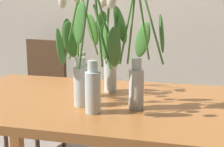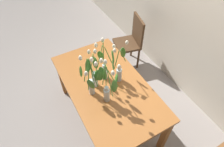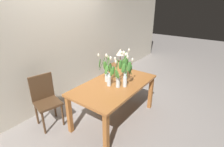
{
  "view_description": "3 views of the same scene",
  "coord_description": "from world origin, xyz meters",
  "px_view_note": "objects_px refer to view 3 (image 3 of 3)",
  "views": [
    {
      "loc": [
        0.43,
        -1.45,
        1.18
      ],
      "look_at": [
        0.05,
        0.01,
        0.87
      ],
      "focal_mm": 50.49,
      "sensor_mm": 36.0,
      "label": 1
    },
    {
      "loc": [
        1.32,
        -0.66,
        2.57
      ],
      "look_at": [
        0.04,
        0.05,
        0.96
      ],
      "focal_mm": 31.07,
      "sensor_mm": 36.0,
      "label": 2
    },
    {
      "loc": [
        -2.24,
        -1.6,
        2.11
      ],
      "look_at": [
        -0.09,
        -0.02,
        0.97
      ],
      "focal_mm": 27.74,
      "sensor_mm": 36.0,
      "label": 3
    }
  ],
  "objects_px": {
    "tulip_vase_0": "(117,78)",
    "pillar_candle": "(120,64)",
    "side_table": "(121,68)",
    "tulip_vase_1": "(126,73)",
    "dining_chair": "(45,98)",
    "tulip_vase_2": "(125,69)",
    "tulip_vase_3": "(106,72)",
    "tulip_vase_4": "(109,75)",
    "dining_table": "(114,88)",
    "table_lamp": "(120,52)"
  },
  "relations": [
    {
      "from": "tulip_vase_1",
      "to": "tulip_vase_3",
      "type": "relative_size",
      "value": 1.13
    },
    {
      "from": "tulip_vase_1",
      "to": "pillar_candle",
      "type": "distance_m",
      "value": 1.57
    },
    {
      "from": "tulip_vase_0",
      "to": "side_table",
      "type": "xyz_separation_m",
      "value": [
        1.47,
        0.9,
        -0.48
      ]
    },
    {
      "from": "tulip_vase_1",
      "to": "dining_chair",
      "type": "relative_size",
      "value": 0.63
    },
    {
      "from": "tulip_vase_3",
      "to": "tulip_vase_4",
      "type": "distance_m",
      "value": 0.18
    },
    {
      "from": "dining_chair",
      "to": "tulip_vase_0",
      "type": "bearing_deg",
      "value": -54.37
    },
    {
      "from": "tulip_vase_0",
      "to": "table_lamp",
      "type": "height_order",
      "value": "tulip_vase_0"
    },
    {
      "from": "tulip_vase_2",
      "to": "tulip_vase_3",
      "type": "bearing_deg",
      "value": 127.97
    },
    {
      "from": "dining_table",
      "to": "side_table",
      "type": "relative_size",
      "value": 2.91
    },
    {
      "from": "tulip_vase_0",
      "to": "tulip_vase_2",
      "type": "relative_size",
      "value": 0.9
    },
    {
      "from": "dining_table",
      "to": "pillar_candle",
      "type": "xyz_separation_m",
      "value": [
        1.25,
        0.72,
        -0.06
      ]
    },
    {
      "from": "dining_chair",
      "to": "side_table",
      "type": "distance_m",
      "value": 2.2
    },
    {
      "from": "dining_table",
      "to": "dining_chair",
      "type": "relative_size",
      "value": 1.72
    },
    {
      "from": "tulip_vase_0",
      "to": "pillar_candle",
      "type": "xyz_separation_m",
      "value": [
        1.33,
        0.84,
        -0.33
      ]
    },
    {
      "from": "tulip_vase_0",
      "to": "tulip_vase_3",
      "type": "distance_m",
      "value": 0.3
    },
    {
      "from": "dining_table",
      "to": "tulip_vase_2",
      "type": "xyz_separation_m",
      "value": [
        0.19,
        -0.09,
        0.34
      ]
    },
    {
      "from": "tulip_vase_0",
      "to": "pillar_candle",
      "type": "relative_size",
      "value": 7.11
    },
    {
      "from": "dining_chair",
      "to": "pillar_candle",
      "type": "height_order",
      "value": "dining_chair"
    },
    {
      "from": "side_table",
      "to": "tulip_vase_4",
      "type": "bearing_deg",
      "value": -153.46
    },
    {
      "from": "pillar_candle",
      "to": "tulip_vase_0",
      "type": "bearing_deg",
      "value": -147.73
    },
    {
      "from": "tulip_vase_0",
      "to": "tulip_vase_2",
      "type": "xyz_separation_m",
      "value": [
        0.28,
        0.03,
        0.07
      ]
    },
    {
      "from": "tulip_vase_3",
      "to": "dining_chair",
      "type": "bearing_deg",
      "value": 137.78
    },
    {
      "from": "dining_chair",
      "to": "tulip_vase_1",
      "type": "bearing_deg",
      "value": -52.14
    },
    {
      "from": "dining_table",
      "to": "tulip_vase_1",
      "type": "relative_size",
      "value": 2.73
    },
    {
      "from": "dining_table",
      "to": "tulip_vase_2",
      "type": "distance_m",
      "value": 0.39
    },
    {
      "from": "tulip_vase_1",
      "to": "side_table",
      "type": "xyz_separation_m",
      "value": [
        1.33,
        0.99,
        -0.55
      ]
    },
    {
      "from": "tulip_vase_4",
      "to": "dining_chair",
      "type": "height_order",
      "value": "tulip_vase_4"
    },
    {
      "from": "tulip_vase_4",
      "to": "side_table",
      "type": "bearing_deg",
      "value": 26.54
    },
    {
      "from": "tulip_vase_3",
      "to": "tulip_vase_2",
      "type": "bearing_deg",
      "value": -52.03
    },
    {
      "from": "dining_table",
      "to": "side_table",
      "type": "xyz_separation_m",
      "value": [
        1.38,
        0.78,
        -0.22
      ]
    },
    {
      "from": "tulip_vase_0",
      "to": "table_lamp",
      "type": "relative_size",
      "value": 1.34
    },
    {
      "from": "tulip_vase_2",
      "to": "dining_chair",
      "type": "height_order",
      "value": "tulip_vase_2"
    },
    {
      "from": "dining_table",
      "to": "tulip_vase_0",
      "type": "xyz_separation_m",
      "value": [
        -0.09,
        -0.12,
        0.27
      ]
    },
    {
      "from": "tulip_vase_2",
      "to": "dining_chair",
      "type": "xyz_separation_m",
      "value": [
        -1.01,
        0.99,
        -0.46
      ]
    },
    {
      "from": "table_lamp",
      "to": "tulip_vase_2",
      "type": "bearing_deg",
      "value": -143.31
    },
    {
      "from": "pillar_candle",
      "to": "dining_table",
      "type": "bearing_deg",
      "value": -149.86
    },
    {
      "from": "tulip_vase_3",
      "to": "dining_chair",
      "type": "xyz_separation_m",
      "value": [
        -0.81,
        0.73,
        -0.4
      ]
    },
    {
      "from": "tulip_vase_0",
      "to": "side_table",
      "type": "height_order",
      "value": "tulip_vase_0"
    },
    {
      "from": "tulip_vase_4",
      "to": "pillar_candle",
      "type": "xyz_separation_m",
      "value": [
        1.37,
        0.69,
        -0.36
      ]
    },
    {
      "from": "tulip_vase_0",
      "to": "tulip_vase_3",
      "type": "relative_size",
      "value": 1.03
    },
    {
      "from": "dining_table",
      "to": "tulip_vase_0",
      "type": "height_order",
      "value": "tulip_vase_0"
    },
    {
      "from": "tulip_vase_3",
      "to": "table_lamp",
      "type": "distance_m",
      "value": 1.54
    },
    {
      "from": "tulip_vase_2",
      "to": "table_lamp",
      "type": "height_order",
      "value": "tulip_vase_2"
    },
    {
      "from": "pillar_candle",
      "to": "tulip_vase_1",
      "type": "bearing_deg",
      "value": -142.21
    },
    {
      "from": "side_table",
      "to": "tulip_vase_2",
      "type": "bearing_deg",
      "value": -143.82
    },
    {
      "from": "dining_chair",
      "to": "dining_table",
      "type": "bearing_deg",
      "value": -47.86
    },
    {
      "from": "tulip_vase_2",
      "to": "side_table",
      "type": "bearing_deg",
      "value": 36.18
    },
    {
      "from": "tulip_vase_2",
      "to": "tulip_vase_4",
      "type": "xyz_separation_m",
      "value": [
        -0.31,
        0.12,
        -0.03
      ]
    },
    {
      "from": "tulip_vase_2",
      "to": "tulip_vase_3",
      "type": "distance_m",
      "value": 0.34
    },
    {
      "from": "dining_chair",
      "to": "table_lamp",
      "type": "relative_size",
      "value": 2.34
    }
  ]
}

